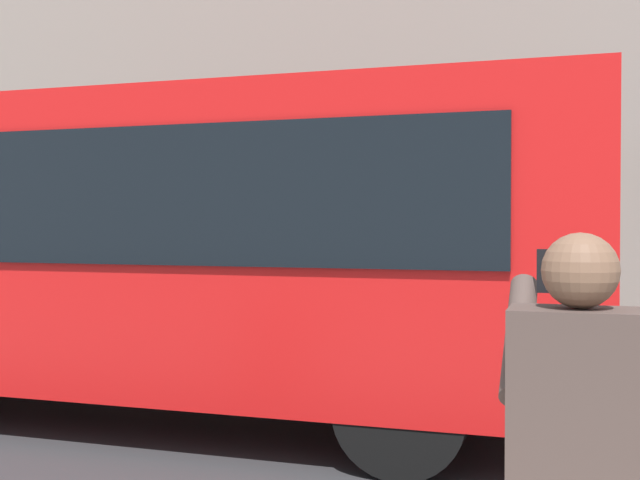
% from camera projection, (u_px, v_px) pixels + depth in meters
% --- Properties ---
extents(ground_plane, '(60.00, 60.00, 0.00)m').
position_uv_depth(ground_plane, '(596.00, 442.00, 6.84)').
color(ground_plane, '#2B2B2D').
extents(red_bus, '(9.05, 2.54, 3.08)m').
position_uv_depth(red_bus, '(123.00, 243.00, 7.82)').
color(red_bus, red).
rests_on(red_bus, ground_plane).
extents(pedestrian_photographer, '(0.53, 0.52, 1.70)m').
position_uv_depth(pedestrian_photographer, '(580.00, 477.00, 2.31)').
color(pedestrian_photographer, '#4C4238').
rests_on(pedestrian_photographer, sidewalk_curb).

